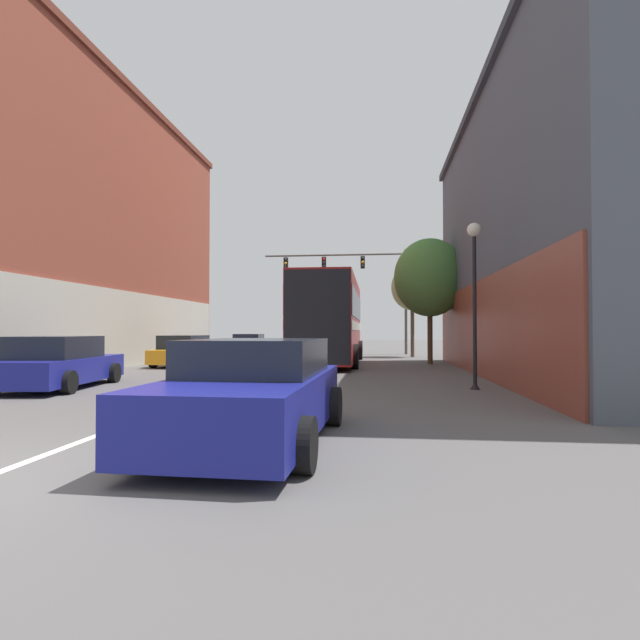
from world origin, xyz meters
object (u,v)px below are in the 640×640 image
parked_car_left_near (59,364)px  street_tree_far (412,288)px  street_lamp (474,282)px  hatchback_foreground (254,392)px  parked_car_left_mid (185,351)px  street_tree_near (430,278)px  bus (330,318)px  parked_car_left_far (249,345)px  traffic_signal_gantry (358,276)px

parked_car_left_near → street_tree_far: street_tree_far is taller
parked_car_left_near → street_lamp: (10.94, 0.93, 2.15)m
hatchback_foreground → parked_car_left_mid: hatchback_foreground is taller
street_tree_near → parked_car_left_mid: bearing=-167.6°
bus → street_lamp: (4.70, -9.78, 0.67)m
bus → street_lamp: size_ratio=2.46×
street_tree_far → street_lamp: bearing=-88.3°
street_lamp → parked_car_left_mid: bearing=145.1°
street_lamp → parked_car_left_far: bearing=120.4°
street_tree_far → bus: bearing=-124.2°
parked_car_left_mid → street_lamp: (10.81, -7.54, 2.18)m
bus → parked_car_left_near: bus is taller
street_lamp → street_tree_far: 16.05m
hatchback_foreground → parked_car_left_far: hatchback_foreground is taller
street_tree_near → parked_car_left_near: bearing=-135.0°
hatchback_foreground → traffic_signal_gantry: bearing=0.7°
parked_car_left_near → parked_car_left_mid: bearing=-8.0°
parked_car_left_mid → parked_car_left_far: parked_car_left_mid is taller
parked_car_left_far → street_lamp: bearing=-151.8°
parked_car_left_near → parked_car_left_mid: (0.13, 8.47, -0.02)m
hatchback_foreground → street_tree_far: bearing=-7.7°
hatchback_foreground → parked_car_left_far: (-6.59, 25.03, -0.05)m
hatchback_foreground → street_tree_near: bearing=-12.3°
bus → parked_car_left_mid: bus is taller
hatchback_foreground → traffic_signal_gantry: size_ratio=0.47×
street_tree_near → bus: bearing=-178.6°
bus → parked_car_left_near: 12.49m
bus → parked_car_left_near: size_ratio=2.35×
bus → parked_car_left_far: 10.71m
parked_car_left_near → street_lamp: bearing=-92.2°
street_lamp → street_tree_near: size_ratio=0.75×
parked_car_left_mid → traffic_signal_gantry: traffic_signal_gantry is taller
parked_car_left_far → street_lamp: street_lamp is taller
street_tree_near → traffic_signal_gantry: bearing=110.7°
parked_car_left_near → street_tree_near: (10.83, 10.83, 3.31)m
hatchback_foreground → parked_car_left_near: 8.79m
hatchback_foreground → parked_car_left_near: size_ratio=0.98×
traffic_signal_gantry → street_tree_far: size_ratio=1.76×
hatchback_foreground → street_lamp: bearing=-31.0°
bus → street_tree_far: bearing=-34.4°
hatchback_foreground → parked_car_left_mid: 15.60m
street_lamp → street_tree_far: size_ratio=0.81×
parked_car_left_mid → street_tree_near: street_tree_near is taller
bus → street_tree_near: bearing=-88.9°
traffic_signal_gantry → street_lamp: (3.76, -19.54, -2.34)m
traffic_signal_gantry → bus: bearing=-95.5°
hatchback_foreground → traffic_signal_gantry: traffic_signal_gantry is taller
traffic_signal_gantry → street_tree_far: traffic_signal_gantry is taller
parked_car_left_mid → street_tree_near: 11.45m
traffic_signal_gantry → street_tree_far: bearing=-47.2°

